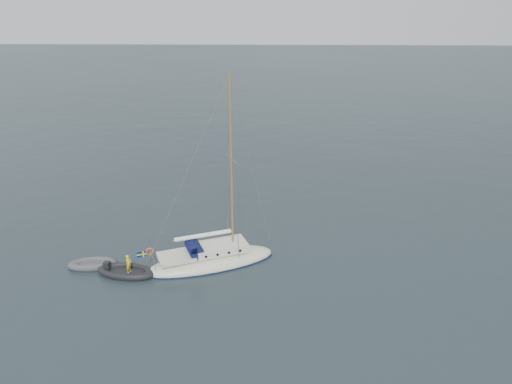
{
  "coord_description": "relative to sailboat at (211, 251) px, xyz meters",
  "views": [
    {
      "loc": [
        0.37,
        -29.24,
        16.33
      ],
      "look_at": [
        -0.48,
        0.0,
        4.7
      ],
      "focal_mm": 35.0,
      "sensor_mm": 36.0,
      "label": 1
    }
  ],
  "objects": [
    {
      "name": "dinghy",
      "position": [
        -7.6,
        -0.58,
        -0.76
      ],
      "size": [
        3.09,
        1.39,
        0.44
      ],
      "rotation": [
        0.0,
        0.0,
        0.17
      ],
      "color": "#515257",
      "rests_on": "ground"
    },
    {
      "name": "sailboat",
      "position": [
        0.0,
        0.0,
        0.0
      ],
      "size": [
        8.89,
        2.67,
        12.66
      ],
      "rotation": [
        0.0,
        0.0,
        0.39
      ],
      "color": "silver",
      "rests_on": "ground"
    },
    {
      "name": "rib",
      "position": [
        -5.17,
        -1.45,
        -0.73
      ],
      "size": [
        3.82,
        1.74,
        1.39
      ],
      "rotation": [
        0.0,
        0.0,
        -0.16
      ],
      "color": "black",
      "rests_on": "ground"
    },
    {
      "name": "ground",
      "position": [
        3.36,
        0.94,
        -0.96
      ],
      "size": [
        300.0,
        300.0,
        0.0
      ],
      "primitive_type": "plane",
      "color": "black",
      "rests_on": "ground"
    }
  ]
}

